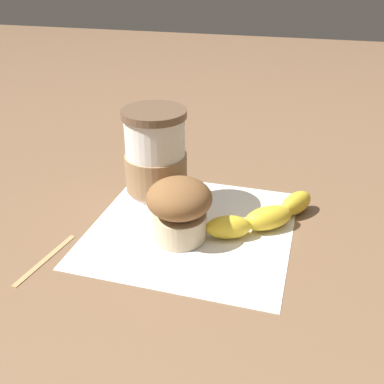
% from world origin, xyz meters
% --- Properties ---
extents(ground_plane, '(3.00, 3.00, 0.00)m').
position_xyz_m(ground_plane, '(0.00, 0.00, 0.00)').
color(ground_plane, brown).
extents(paper_napkin, '(0.27, 0.27, 0.00)m').
position_xyz_m(paper_napkin, '(0.00, 0.00, 0.00)').
color(paper_napkin, white).
rests_on(paper_napkin, ground_plane).
extents(coffee_cup, '(0.09, 0.09, 0.15)m').
position_xyz_m(coffee_cup, '(-0.06, 0.04, 0.07)').
color(coffee_cup, white).
rests_on(coffee_cup, paper_napkin).
extents(muffin, '(0.08, 0.08, 0.08)m').
position_xyz_m(muffin, '(-0.01, -0.03, 0.05)').
color(muffin, beige).
rests_on(muffin, paper_napkin).
extents(banana, '(0.14, 0.14, 0.03)m').
position_xyz_m(banana, '(0.10, 0.03, 0.02)').
color(banana, gold).
rests_on(banana, paper_napkin).
extents(wooden_stirrer, '(0.02, 0.11, 0.00)m').
position_xyz_m(wooden_stirrer, '(-0.16, -0.11, 0.00)').
color(wooden_stirrer, tan).
rests_on(wooden_stirrer, ground_plane).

